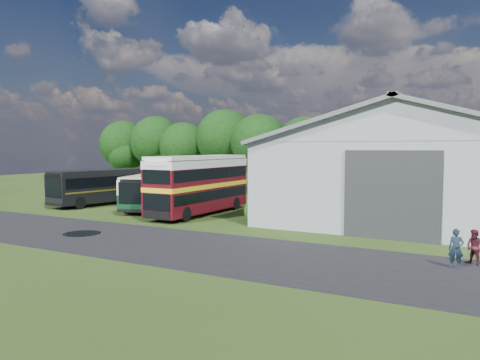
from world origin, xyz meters
The scene contains 18 objects.
ground centered at (0.00, 0.00, 0.00)m, with size 120.00×120.00×0.00m, color #253C13.
asphalt_road centered at (3.00, -3.00, 0.00)m, with size 60.00×8.00×0.02m, color black.
puddle centered at (-1.50, -3.00, 0.00)m, with size 2.20×2.20×0.01m, color black.
storage_shed centered at (15.00, 15.98, 4.17)m, with size 18.80×24.80×8.15m.
tree_far_left centered at (-23.00, 24.00, 5.56)m, with size 6.12×6.12×8.64m.
tree_left_a centered at (-18.00, 24.50, 5.87)m, with size 6.46×6.46×9.12m.
tree_left_b centered at (-13.00, 23.50, 5.25)m, with size 5.78×5.78×8.16m.
tree_mid centered at (-8.00, 24.80, 6.18)m, with size 6.80×6.80×9.60m.
tree_right_a centered at (-3.00, 23.80, 5.69)m, with size 6.26×6.26×8.83m.
tree_right_b centered at (2.00, 24.60, 5.44)m, with size 5.98×5.98×8.45m.
shrub_front centered at (5.60, 6.00, 0.00)m, with size 1.70×1.70×1.70m, color #194714.
shrub_mid centered at (5.60, 8.00, 0.00)m, with size 1.60×1.60×1.60m, color #194714.
shrub_back centered at (5.60, 10.00, 0.00)m, with size 1.80×1.80×1.80m, color #194714.
bus_green_single centered at (-5.40, 8.72, 1.55)m, with size 5.90×10.75×2.91m.
bus_maroon_double centered at (0.09, 7.26, 2.26)m, with size 2.71×10.52×4.52m.
bus_dark_single centered at (-11.00, 9.10, 1.67)m, with size 4.16×11.64×3.14m.
visitor_a centered at (18.67, -1.10, 0.84)m, with size 0.62×0.40×1.69m, color #152330.
visitor_b centered at (19.34, -0.05, 0.78)m, with size 0.76×0.59×1.56m, color #451621.
Camera 1 is at (20.00, -22.66, 5.15)m, focal length 35.00 mm.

